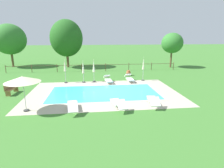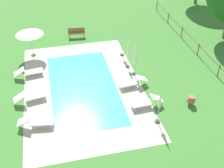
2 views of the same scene
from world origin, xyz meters
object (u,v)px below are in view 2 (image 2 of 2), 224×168
at_px(patio_umbrella_closed_row_mid_west, 128,50).
at_px(sun_lounger_north_near_steps, 31,96).
at_px(sun_lounger_north_end, 37,122).
at_px(patio_umbrella_closed_row_west, 122,38).
at_px(patio_umbrella_closed_row_centre, 160,101).
at_px(terracotta_urn_near_fence, 191,100).
at_px(patio_umbrella_open_foreground, 29,32).
at_px(wooden_bench_lawn_side, 76,32).
at_px(sun_lounger_north_far, 132,82).
at_px(sun_lounger_north_mid, 30,72).
at_px(patio_umbrella_closed_row_mid_east, 135,57).
at_px(sun_lounger_south_near_corner, 146,102).

bearing_deg(patio_umbrella_closed_row_mid_west, sun_lounger_north_near_steps, -70.92).
distance_m(sun_lounger_north_end, patio_umbrella_closed_row_west, 9.79).
bearing_deg(patio_umbrella_closed_row_mid_west, patio_umbrella_closed_row_centre, 1.00).
height_order(sun_lounger_north_near_steps, sun_lounger_north_end, sun_lounger_north_near_steps).
distance_m(patio_umbrella_closed_row_mid_west, terracotta_urn_near_fence, 6.01).
height_order(sun_lounger_north_near_steps, terracotta_urn_near_fence, sun_lounger_north_near_steps).
height_order(patio_umbrella_open_foreground, patio_umbrella_closed_row_west, patio_umbrella_closed_row_west).
bearing_deg(patio_umbrella_closed_row_centre, wooden_bench_lawn_side, -164.88).
distance_m(sun_lounger_north_far, patio_umbrella_closed_row_west, 4.46).
xyz_separation_m(patio_umbrella_open_foreground, patio_umbrella_closed_row_mid_west, (3.41, 7.04, -0.63)).
bearing_deg(patio_umbrella_closed_row_centre, sun_lounger_north_mid, -132.20).
bearing_deg(terracotta_urn_near_fence, patio_umbrella_open_foreground, -131.42).
bearing_deg(patio_umbrella_closed_row_centre, sun_lounger_north_near_steps, -117.14).
bearing_deg(sun_lounger_north_end, sun_lounger_north_mid, -175.90).
xyz_separation_m(patio_umbrella_open_foreground, patio_umbrella_closed_row_mid_east, (4.48, 7.24, -0.56)).
bearing_deg(patio_umbrella_closed_row_west, patio_umbrella_closed_row_mid_west, -1.30).
relative_size(sun_lounger_south_near_corner, terracotta_urn_near_fence, 3.31).
relative_size(patio_umbrella_closed_row_centre, terracotta_urn_near_fence, 3.97).
distance_m(sun_lounger_north_far, terracotta_urn_near_fence, 4.16).
xyz_separation_m(patio_umbrella_closed_row_west, patio_umbrella_closed_row_mid_east, (2.87, 0.16, -0.03)).
distance_m(sun_lounger_north_near_steps, wooden_bench_lawn_side, 9.25).
distance_m(sun_lounger_south_near_corner, patio_umbrella_closed_row_mid_west, 4.86).
bearing_deg(patio_umbrella_closed_row_centre, patio_umbrella_closed_row_mid_east, 178.98).
bearing_deg(wooden_bench_lawn_side, sun_lounger_north_mid, -37.89).
relative_size(sun_lounger_north_end, patio_umbrella_closed_row_mid_west, 0.93).
height_order(wooden_bench_lawn_side, terracotta_urn_near_fence, wooden_bench_lawn_side).
bearing_deg(patio_umbrella_closed_row_mid_west, patio_umbrella_closed_row_west, 178.70).
height_order(patio_umbrella_closed_row_mid_west, terracotta_urn_near_fence, patio_umbrella_closed_row_mid_west).
bearing_deg(sun_lounger_north_mid, patio_umbrella_open_foreground, 174.84).
bearing_deg(sun_lounger_north_end, patio_umbrella_closed_row_mid_west, 125.76).
relative_size(sun_lounger_north_far, patio_umbrella_open_foreground, 0.92).
height_order(sun_lounger_north_far, patio_umbrella_closed_row_mid_west, patio_umbrella_closed_row_mid_west).
bearing_deg(patio_umbrella_closed_row_mid_west, wooden_bench_lawn_side, -151.54).
bearing_deg(sun_lounger_north_mid, wooden_bench_lawn_side, 142.11).
distance_m(patio_umbrella_open_foreground, patio_umbrella_closed_row_west, 7.28).
relative_size(patio_umbrella_open_foreground, patio_umbrella_closed_row_mid_west, 1.01).
bearing_deg(wooden_bench_lawn_side, patio_umbrella_closed_row_mid_east, 25.99).
height_order(sun_lounger_north_near_steps, patio_umbrella_closed_row_centre, patio_umbrella_closed_row_centre).
bearing_deg(sun_lounger_north_near_steps, sun_lounger_north_end, 6.96).
height_order(sun_lounger_north_mid, patio_umbrella_closed_row_west, patio_umbrella_closed_row_west).
distance_m(patio_umbrella_open_foreground, wooden_bench_lawn_side, 4.84).
distance_m(patio_umbrella_closed_row_mid_east, terracotta_urn_near_fence, 5.02).
distance_m(sun_lounger_north_far, sun_lounger_north_end, 7.01).
height_order(sun_lounger_north_end, patio_umbrella_open_foreground, patio_umbrella_open_foreground).
relative_size(wooden_bench_lawn_side, terracotta_urn_near_fence, 2.44).
height_order(sun_lounger_north_far, sun_lounger_north_end, sun_lounger_north_far).
xyz_separation_m(patio_umbrella_closed_row_mid_east, wooden_bench_lawn_side, (-6.88, -3.35, -1.04)).
xyz_separation_m(patio_umbrella_closed_row_west, patio_umbrella_closed_row_centre, (8.05, 0.07, 0.06)).
distance_m(sun_lounger_north_mid, patio_umbrella_closed_row_mid_west, 7.40).
bearing_deg(terracotta_urn_near_fence, sun_lounger_north_mid, -119.53).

